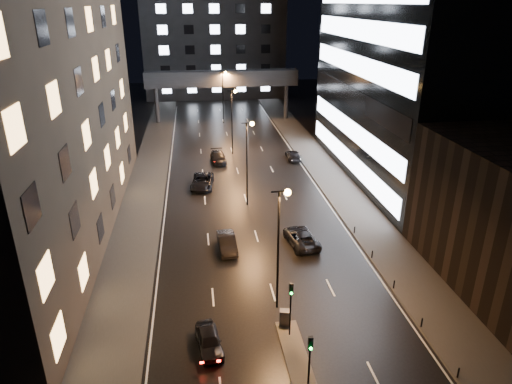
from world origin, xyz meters
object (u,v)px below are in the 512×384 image
car_away_c (202,181)px  car_toward_b (293,155)px  car_away_b (227,243)px  car_toward_a (301,237)px  car_away_d (218,157)px  car_away_a (209,340)px  utility_cabinet (285,317)px

car_away_c → car_toward_b: (14.17, 9.56, -0.12)m
car_away_c → car_away_b: bearing=-76.3°
car_toward_a → car_toward_b: size_ratio=1.15×
car_away_b → car_away_d: 26.60m
car_away_b → car_toward_b: 28.96m
car_away_a → car_away_d: 40.35m
car_toward_b → car_away_a: bearing=72.8°
car_toward_a → car_away_b: bearing=-6.3°
car_away_c → car_away_d: (2.68, 9.90, -0.05)m
car_away_a → car_toward_a: (9.74, 13.73, 0.08)m
car_away_a → car_toward_a: bearing=46.9°
car_away_d → car_away_c: bearing=-108.6°
car_away_a → car_away_c: bearing=81.5°
car_away_c → utility_cabinet: bearing=-72.4°
car_away_c → car_toward_a: 19.06m
car_toward_b → car_away_d: bearing=1.2°
car_away_a → car_away_b: 13.83m
car_away_c → utility_cabinet: size_ratio=4.76×
car_away_c → car_toward_b: car_away_c is taller
car_away_b → car_toward_a: size_ratio=0.84×
utility_cabinet → car_toward_a: bearing=84.4°
car_away_a → utility_cabinet: 5.94m
car_away_b → car_toward_b: size_ratio=0.96×
car_toward_b → utility_cabinet: car_toward_b is taller
car_toward_a → utility_cabinet: car_toward_a is taller
utility_cabinet → car_away_a: bearing=-150.6°
car_away_a → car_away_c: size_ratio=0.69×
car_away_d → utility_cabinet: 38.64m
car_away_a → car_away_b: bearing=72.6°
car_away_a → car_toward_a: car_toward_a is taller
car_away_a → utility_cabinet: (5.70, 1.69, 0.07)m
utility_cabinet → car_toward_b: bearing=89.9°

